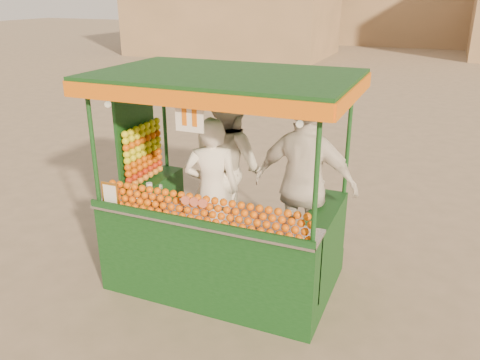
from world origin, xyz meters
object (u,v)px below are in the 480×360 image
at_px(vendor_right, 305,185).
at_px(vendor_left, 212,191).
at_px(vendor_middle, 229,167).
at_px(juice_cart, 216,222).

bearing_deg(vendor_right, vendor_left, 15.14).
xyz_separation_m(vendor_left, vendor_middle, (0.04, 0.39, 0.15)).
relative_size(juice_cart, vendor_middle, 1.34).
relative_size(vendor_left, vendor_right, 0.87).
relative_size(juice_cart, vendor_right, 1.38).
height_order(vendor_middle, vendor_right, vendor_middle).
bearing_deg(vendor_left, juice_cart, 111.25).
distance_m(vendor_middle, vendor_right, 0.95).
relative_size(juice_cart, vendor_left, 1.59).
relative_size(vendor_left, vendor_middle, 0.84).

